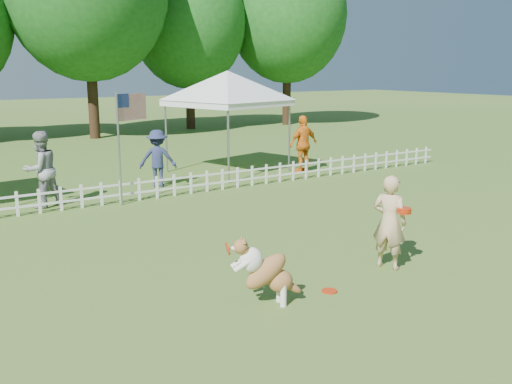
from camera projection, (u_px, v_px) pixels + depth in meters
ground at (315, 281)px, 9.31m from camera, size 120.00×120.00×0.00m
picket_fence at (148, 188)px, 14.98m from camera, size 22.00×0.08×0.60m
handler at (389, 222)px, 9.74m from camera, size 0.60×0.70×1.64m
dog at (267, 271)px, 8.23m from camera, size 1.08×0.63×1.05m
frisbee_on_turf at (329, 291)px, 8.84m from camera, size 0.31×0.31×0.02m
canopy_tent_right at (228, 123)px, 18.79m from camera, size 3.84×3.84×3.24m
flag_pole at (119, 150)px, 14.13m from camera, size 1.03×0.56×2.83m
spectator_a at (41, 169)px, 14.04m from camera, size 1.12×1.00×1.90m
spectator_b at (158, 158)px, 16.52m from camera, size 1.24×1.05×1.66m
spectator_c at (303, 144)px, 18.78m from camera, size 1.12×0.49×1.89m
tree_center_right at (87, 5)px, 26.77m from camera, size 7.60×7.60×12.60m
tree_right at (189, 34)px, 31.43m from camera, size 6.20×6.20×10.40m
tree_far_right at (287, 28)px, 33.69m from camera, size 7.00×7.00×11.40m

